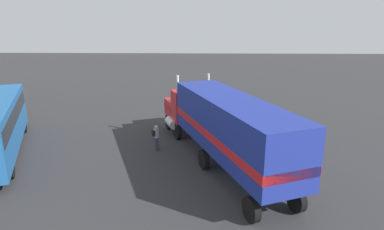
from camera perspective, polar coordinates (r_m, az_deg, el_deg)
ground_plane at (r=23.78m, az=0.16°, el=-3.01°), size 120.00×120.00×0.00m
lane_stripe_near at (r=23.35m, az=8.75°, el=-3.57°), size 4.14×1.80×0.01m
lane_stripe_mid at (r=24.11m, az=15.79°, el=-3.37°), size 4.09×1.93×0.01m
semi_truck at (r=17.71m, az=5.35°, el=-1.39°), size 14.07×7.56×4.50m
person_bystander at (r=20.39m, az=-6.41°, el=-3.83°), size 0.42×0.48×1.63m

